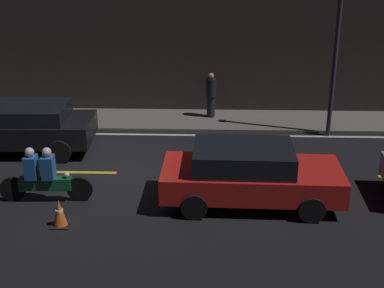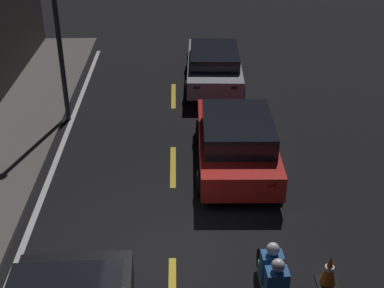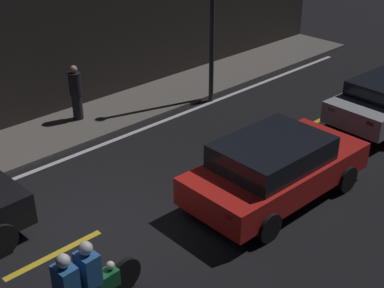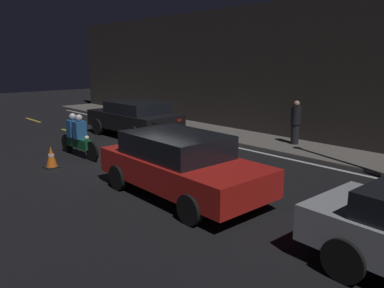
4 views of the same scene
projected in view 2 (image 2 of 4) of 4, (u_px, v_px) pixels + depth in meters
ground_plane at (172, 258)px, 10.42m from camera, size 56.00×56.00×0.00m
lane_dash_d at (173, 166)px, 13.50m from camera, size 2.00×0.14×0.01m
lane_dash_e at (173, 96)px, 17.45m from camera, size 2.00×0.14×0.01m
lane_solid_kerb at (17, 261)px, 10.35m from camera, size 25.20×0.14×0.01m
taxi_red at (236, 140)px, 13.13m from camera, size 4.25×2.05×1.42m
hatchback_silver at (214, 65)px, 17.98m from camera, size 4.45×2.02×1.30m
motorcycle at (272, 285)px, 8.87m from camera, size 2.22×0.39×1.38m
traffic_cone_near at (329, 270)px, 9.67m from camera, size 0.40×0.40×0.63m
street_lamp at (55, 11)px, 14.33m from camera, size 0.28×0.28×5.76m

